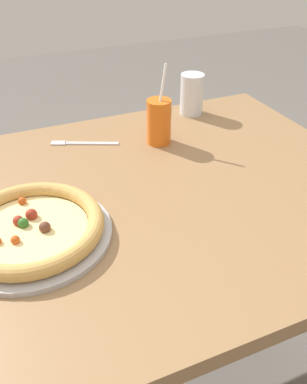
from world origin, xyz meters
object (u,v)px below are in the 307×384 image
at_px(drink_cup_colored, 159,121).
at_px(water_cup_clear, 192,94).
at_px(pizza_near, 31,229).
at_px(fork, 81,143).

bearing_deg(drink_cup_colored, water_cup_clear, 39.03).
relative_size(pizza_near, fork, 1.78).
height_order(pizza_near, water_cup_clear, water_cup_clear).
distance_m(water_cup_clear, fork, 0.42).
xyz_separation_m(drink_cup_colored, water_cup_clear, (0.19, 0.15, 0.00)).
bearing_deg(pizza_near, drink_cup_colored, 34.49).
xyz_separation_m(pizza_near, drink_cup_colored, (0.43, 0.29, 0.05)).
distance_m(pizza_near, fork, 0.43).
xyz_separation_m(drink_cup_colored, fork, (-0.22, 0.08, -0.07)).
height_order(drink_cup_colored, water_cup_clear, drink_cup_colored).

